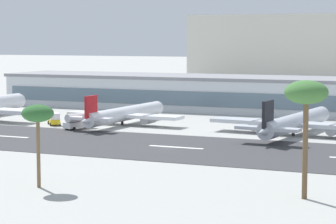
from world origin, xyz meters
name	(u,v)px	position (x,y,z in m)	size (l,w,h in m)	color
ground_plane	(167,148)	(0.00, 0.00, 0.00)	(1400.00, 1400.00, 0.00)	#A8A8A3
runway_strip	(169,147)	(0.00, 1.24, 0.04)	(800.00, 35.25, 0.08)	#38383A
runway_centreline_dash_3	(6,136)	(-40.65, 1.24, 0.09)	(12.00, 1.20, 0.01)	white
runway_centreline_dash_4	(176,147)	(1.52, 1.24, 0.09)	(12.00, 1.20, 0.01)	white
terminal_building	(259,94)	(-3.50, 79.49, 5.34)	(169.96, 26.09, 10.68)	silver
distant_hotel_block	(302,50)	(-19.46, 207.61, 16.86)	(106.90, 28.82, 33.73)	beige
airliner_red_tail_gate_1	(123,114)	(-26.13, 31.61, 2.79)	(32.22, 41.95, 8.75)	white
airliner_black_tail_gate_2	(294,123)	(19.50, 28.60, 3.00)	(41.29, 45.08, 9.42)	silver
service_box_truck_0	(54,118)	(-42.64, 24.78, 1.79)	(5.70, 6.14, 3.25)	gold
service_fuel_truck_1	(79,121)	(-32.49, 20.23, 2.03)	(4.79, 8.89, 3.95)	white
palm_tree_0	(306,96)	(36.46, -35.82, 14.49)	(6.08, 6.08, 16.64)	brown
palm_tree_2	(38,115)	(-2.07, -43.87, 10.93)	(4.82, 4.82, 12.56)	brown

